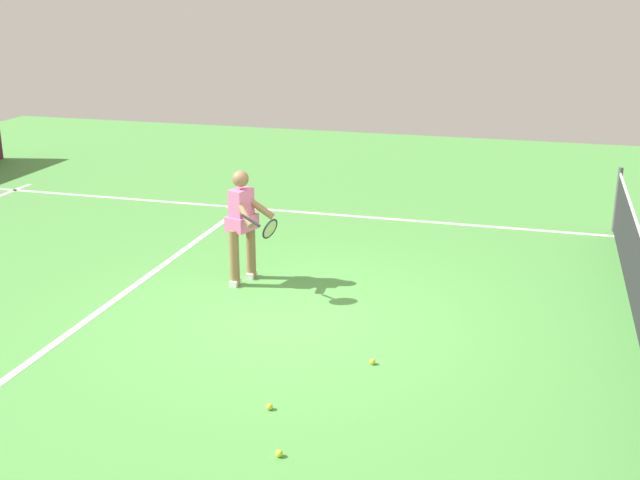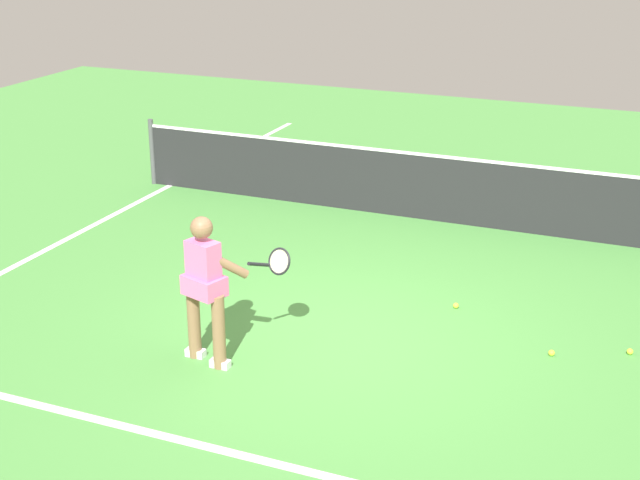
# 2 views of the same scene
# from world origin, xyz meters

# --- Properties ---
(ground_plane) EXTENTS (25.12, 25.12, 0.00)m
(ground_plane) POSITION_xyz_m (0.00, 0.00, 0.00)
(ground_plane) COLOR #4C9342
(service_line_marking) EXTENTS (9.11, 0.10, 0.01)m
(service_line_marking) POSITION_xyz_m (0.00, -2.39, 0.00)
(service_line_marking) COLOR white
(service_line_marking) RESTS_ON ground
(sideline_left_marking) EXTENTS (0.10, 17.32, 0.01)m
(sideline_left_marking) POSITION_xyz_m (-4.56, 0.00, 0.00)
(sideline_left_marking) COLOR white
(sideline_left_marking) RESTS_ON ground
(court_net) EXTENTS (9.79, 0.08, 1.07)m
(court_net) POSITION_xyz_m (0.00, 4.00, 0.50)
(court_net) COLOR #4C4C51
(court_net) RESTS_ON ground
(tennis_player) EXTENTS (0.96, 0.88, 1.55)m
(tennis_player) POSITION_xyz_m (-1.02, -1.01, 0.85)
(tennis_player) COLOR #8C6647
(tennis_player) RESTS_ON ground
(tennis_ball_near) EXTENTS (0.07, 0.07, 0.07)m
(tennis_ball_near) POSITION_xyz_m (0.94, 1.18, 0.03)
(tennis_ball_near) COLOR #D1E533
(tennis_ball_near) RESTS_ON ground
(tennis_ball_mid) EXTENTS (0.07, 0.07, 0.07)m
(tennis_ball_mid) POSITION_xyz_m (2.14, 0.43, 0.03)
(tennis_ball_mid) COLOR #D1E533
(tennis_ball_mid) RESTS_ON ground
(tennis_ball_far) EXTENTS (0.07, 0.07, 0.07)m
(tennis_ball_far) POSITION_xyz_m (2.88, 0.78, 0.03)
(tennis_ball_far) COLOR #D1E533
(tennis_ball_far) RESTS_ON ground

